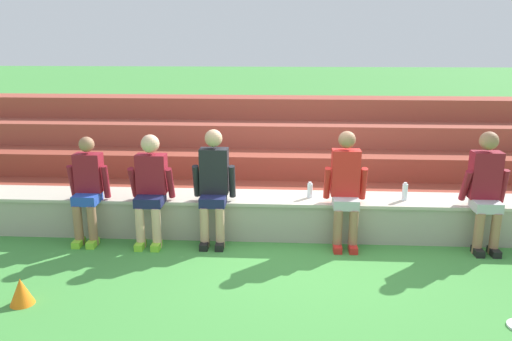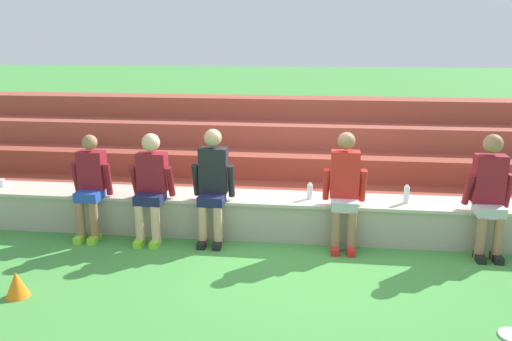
{
  "view_description": "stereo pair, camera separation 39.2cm",
  "coord_description": "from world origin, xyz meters",
  "px_view_note": "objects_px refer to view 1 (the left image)",
  "views": [
    {
      "loc": [
        -0.17,
        -5.9,
        2.5
      ],
      "look_at": [
        -0.54,
        0.29,
        0.86
      ],
      "focal_mm": 35.34,
      "sensor_mm": 36.0,
      "label": 1
    },
    {
      "loc": [
        0.22,
        -5.87,
        2.5
      ],
      "look_at": [
        -0.54,
        0.29,
        0.86
      ],
      "focal_mm": 35.34,
      "sensor_mm": 36.0,
      "label": 2
    }
  ],
  "objects_px": {
    "sports_cone": "(21,291)",
    "person_right_of_center": "(346,186)",
    "person_left_of_center": "(151,185)",
    "person_far_right": "(486,187)",
    "person_center": "(214,183)",
    "water_bottle_near_right": "(310,190)",
    "person_far_left": "(88,187)",
    "water_bottle_mid_left": "(405,192)"
  },
  "relations": [
    {
      "from": "person_center",
      "to": "person_far_right",
      "type": "xyz_separation_m",
      "value": [
        3.27,
        -0.01,
        0.01
      ]
    },
    {
      "from": "person_left_of_center",
      "to": "water_bottle_near_right",
      "type": "relative_size",
      "value": 6.55
    },
    {
      "from": "person_far_left",
      "to": "water_bottle_near_right",
      "type": "height_order",
      "value": "person_far_left"
    },
    {
      "from": "person_left_of_center",
      "to": "person_center",
      "type": "bearing_deg",
      "value": 3.15
    },
    {
      "from": "person_center",
      "to": "person_right_of_center",
      "type": "bearing_deg",
      "value": 0.09
    },
    {
      "from": "water_bottle_near_right",
      "to": "sports_cone",
      "type": "relative_size",
      "value": 0.78
    },
    {
      "from": "person_right_of_center",
      "to": "water_bottle_near_right",
      "type": "xyz_separation_m",
      "value": [
        -0.42,
        0.27,
        -0.15
      ]
    },
    {
      "from": "person_far_left",
      "to": "water_bottle_mid_left",
      "type": "relative_size",
      "value": 5.73
    },
    {
      "from": "person_center",
      "to": "water_bottle_mid_left",
      "type": "xyz_separation_m",
      "value": [
        2.39,
        0.24,
        -0.14
      ]
    },
    {
      "from": "person_center",
      "to": "person_far_left",
      "type": "bearing_deg",
      "value": -178.65
    },
    {
      "from": "person_far_left",
      "to": "water_bottle_near_right",
      "type": "bearing_deg",
      "value": 6.37
    },
    {
      "from": "person_far_left",
      "to": "water_bottle_near_right",
      "type": "distance_m",
      "value": 2.79
    },
    {
      "from": "person_center",
      "to": "sports_cone",
      "type": "height_order",
      "value": "person_center"
    },
    {
      "from": "person_left_of_center",
      "to": "person_center",
      "type": "xyz_separation_m",
      "value": [
        0.78,
        0.04,
        0.03
      ]
    },
    {
      "from": "person_far_left",
      "to": "person_center",
      "type": "height_order",
      "value": "person_center"
    },
    {
      "from": "water_bottle_mid_left",
      "to": "water_bottle_near_right",
      "type": "relative_size",
      "value": 1.11
    },
    {
      "from": "person_center",
      "to": "water_bottle_near_right",
      "type": "bearing_deg",
      "value": 12.82
    },
    {
      "from": "water_bottle_near_right",
      "to": "sports_cone",
      "type": "distance_m",
      "value": 3.47
    },
    {
      "from": "person_left_of_center",
      "to": "water_bottle_near_right",
      "type": "xyz_separation_m",
      "value": [
        1.98,
        0.32,
        -0.12
      ]
    },
    {
      "from": "water_bottle_mid_left",
      "to": "person_center",
      "type": "bearing_deg",
      "value": -174.2
    },
    {
      "from": "person_far_left",
      "to": "person_right_of_center",
      "type": "xyz_separation_m",
      "value": [
        3.19,
        0.04,
        0.06
      ]
    },
    {
      "from": "water_bottle_mid_left",
      "to": "person_far_left",
      "type": "bearing_deg",
      "value": -175.96
    },
    {
      "from": "person_center",
      "to": "person_right_of_center",
      "type": "relative_size",
      "value": 1.0
    },
    {
      "from": "person_right_of_center",
      "to": "person_center",
      "type": "bearing_deg",
      "value": -179.91
    },
    {
      "from": "person_far_left",
      "to": "sports_cone",
      "type": "relative_size",
      "value": 4.96
    },
    {
      "from": "person_center",
      "to": "water_bottle_near_right",
      "type": "distance_m",
      "value": 1.24
    },
    {
      "from": "person_left_of_center",
      "to": "water_bottle_mid_left",
      "type": "distance_m",
      "value": 3.18
    },
    {
      "from": "person_right_of_center",
      "to": "water_bottle_mid_left",
      "type": "distance_m",
      "value": 0.82
    },
    {
      "from": "person_right_of_center",
      "to": "water_bottle_mid_left",
      "type": "xyz_separation_m",
      "value": [
        0.77,
        0.24,
        -0.14
      ]
    },
    {
      "from": "person_right_of_center",
      "to": "water_bottle_near_right",
      "type": "bearing_deg",
      "value": 147.0
    },
    {
      "from": "sports_cone",
      "to": "person_far_left",
      "type": "bearing_deg",
      "value": 87.52
    },
    {
      "from": "sports_cone",
      "to": "person_right_of_center",
      "type": "bearing_deg",
      "value": 27.04
    },
    {
      "from": "person_far_right",
      "to": "water_bottle_near_right",
      "type": "bearing_deg",
      "value": 172.34
    },
    {
      "from": "person_far_left",
      "to": "person_left_of_center",
      "type": "relative_size",
      "value": 0.97
    },
    {
      "from": "person_left_of_center",
      "to": "person_center",
      "type": "distance_m",
      "value": 0.78
    },
    {
      "from": "person_far_left",
      "to": "water_bottle_mid_left",
      "type": "distance_m",
      "value": 3.97
    },
    {
      "from": "person_far_right",
      "to": "water_bottle_mid_left",
      "type": "distance_m",
      "value": 0.93
    },
    {
      "from": "person_right_of_center",
      "to": "sports_cone",
      "type": "bearing_deg",
      "value": -152.96
    },
    {
      "from": "person_center",
      "to": "sports_cone",
      "type": "xyz_separation_m",
      "value": [
        -1.65,
        -1.66,
        -0.63
      ]
    },
    {
      "from": "person_left_of_center",
      "to": "person_far_right",
      "type": "bearing_deg",
      "value": 0.52
    },
    {
      "from": "person_left_of_center",
      "to": "sports_cone",
      "type": "bearing_deg",
      "value": -118.22
    },
    {
      "from": "person_far_left",
      "to": "person_right_of_center",
      "type": "distance_m",
      "value": 3.19
    }
  ]
}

